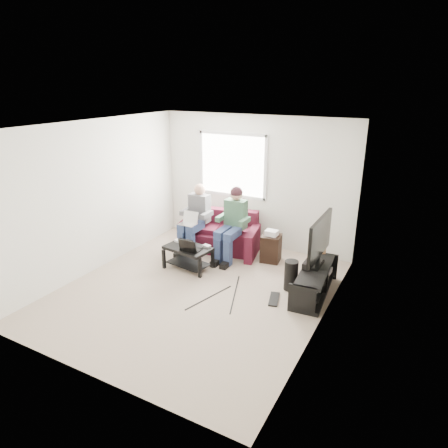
# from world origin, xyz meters

# --- Properties ---
(floor) EXTENTS (4.50, 4.50, 0.00)m
(floor) POSITION_xyz_m (0.00, 0.00, 0.00)
(floor) COLOR tan
(floor) RESTS_ON ground
(ceiling) EXTENTS (4.50, 4.50, 0.00)m
(ceiling) POSITION_xyz_m (0.00, 0.00, 2.60)
(ceiling) COLOR white
(ceiling) RESTS_ON wall_back
(wall_back) EXTENTS (4.50, 0.00, 4.50)m
(wall_back) POSITION_xyz_m (0.00, 2.25, 1.30)
(wall_back) COLOR silver
(wall_back) RESTS_ON floor
(wall_front) EXTENTS (4.50, 0.00, 4.50)m
(wall_front) POSITION_xyz_m (0.00, -2.25, 1.30)
(wall_front) COLOR silver
(wall_front) RESTS_ON floor
(wall_left) EXTENTS (0.00, 4.50, 4.50)m
(wall_left) POSITION_xyz_m (-2.00, 0.00, 1.30)
(wall_left) COLOR silver
(wall_left) RESTS_ON floor
(wall_right) EXTENTS (0.00, 4.50, 4.50)m
(wall_right) POSITION_xyz_m (2.00, 0.00, 1.30)
(wall_right) COLOR silver
(wall_right) RESTS_ON floor
(window) EXTENTS (1.48, 0.04, 1.28)m
(window) POSITION_xyz_m (-0.50, 2.23, 1.60)
(window) COLOR white
(window) RESTS_ON wall_back
(sofa) EXTENTS (1.78, 1.02, 0.76)m
(sofa) POSITION_xyz_m (-0.49, 1.69, 0.29)
(sofa) COLOR #46111F
(sofa) RESTS_ON floor
(person_left) EXTENTS (0.40, 0.71, 1.31)m
(person_left) POSITION_xyz_m (-0.89, 1.43, 0.71)
(person_left) COLOR navy
(person_left) RESTS_ON sofa
(person_right) EXTENTS (0.40, 0.71, 1.35)m
(person_right) POSITION_xyz_m (-0.09, 1.45, 0.77)
(person_right) COLOR navy
(person_right) RESTS_ON sofa
(laptop_silver) EXTENTS (0.34, 0.26, 0.24)m
(laptop_silver) POSITION_xyz_m (-0.89, 1.16, 0.68)
(laptop_silver) COLOR silver
(laptop_silver) RESTS_ON person_left
(coffee_table) EXTENTS (0.88, 0.61, 0.41)m
(coffee_table) POSITION_xyz_m (-0.56, 0.64, 0.30)
(coffee_table) COLOR black
(coffee_table) RESTS_ON floor
(laptop_black) EXTENTS (0.39, 0.31, 0.24)m
(laptop_black) POSITION_xyz_m (-0.44, 0.56, 0.53)
(laptop_black) COLOR black
(laptop_black) RESTS_ON coffee_table
(controller_a) EXTENTS (0.15, 0.11, 0.04)m
(controller_a) POSITION_xyz_m (-0.84, 0.76, 0.43)
(controller_a) COLOR silver
(controller_a) RESTS_ON coffee_table
(controller_b) EXTENTS (0.15, 0.10, 0.04)m
(controller_b) POSITION_xyz_m (-0.66, 0.82, 0.43)
(controller_b) COLOR black
(controller_b) RESTS_ON coffee_table
(controller_c) EXTENTS (0.16, 0.12, 0.04)m
(controller_c) POSITION_xyz_m (-0.26, 0.79, 0.43)
(controller_c) COLOR gray
(controller_c) RESTS_ON coffee_table
(tv_stand) EXTENTS (0.51, 1.37, 0.44)m
(tv_stand) POSITION_xyz_m (1.70, 0.80, 0.20)
(tv_stand) COLOR black
(tv_stand) RESTS_ON floor
(tv) EXTENTS (0.12, 1.10, 0.81)m
(tv) POSITION_xyz_m (1.70, 0.90, 0.90)
(tv) COLOR black
(tv) RESTS_ON tv_stand
(soundbar) EXTENTS (0.12, 0.50, 0.10)m
(soundbar) POSITION_xyz_m (1.58, 0.90, 0.49)
(soundbar) COLOR black
(soundbar) RESTS_ON tv_stand
(drink_cup) EXTENTS (0.08, 0.08, 0.12)m
(drink_cup) POSITION_xyz_m (1.65, 1.43, 0.50)
(drink_cup) COLOR #A67247
(drink_cup) RESTS_ON tv_stand
(console_white) EXTENTS (0.30, 0.22, 0.06)m
(console_white) POSITION_xyz_m (1.70, 0.40, 0.27)
(console_white) COLOR silver
(console_white) RESTS_ON tv_stand
(console_grey) EXTENTS (0.34, 0.26, 0.08)m
(console_grey) POSITION_xyz_m (1.70, 1.10, 0.28)
(console_grey) COLOR gray
(console_grey) RESTS_ON tv_stand
(console_black) EXTENTS (0.38, 0.30, 0.07)m
(console_black) POSITION_xyz_m (1.70, 0.75, 0.27)
(console_black) COLOR black
(console_black) RESTS_ON tv_stand
(subwoofer) EXTENTS (0.22, 0.22, 0.50)m
(subwoofer) POSITION_xyz_m (1.32, 0.76, 0.25)
(subwoofer) COLOR black
(subwoofer) RESTS_ON floor
(keyboard_floor) EXTENTS (0.25, 0.44, 0.02)m
(keyboard_floor) POSITION_xyz_m (1.22, 0.32, 0.01)
(keyboard_floor) COLOR black
(keyboard_floor) RESTS_ON floor
(end_table) EXTENTS (0.34, 0.34, 0.61)m
(end_table) POSITION_xyz_m (0.63, 1.62, 0.27)
(end_table) COLOR black
(end_table) RESTS_ON floor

